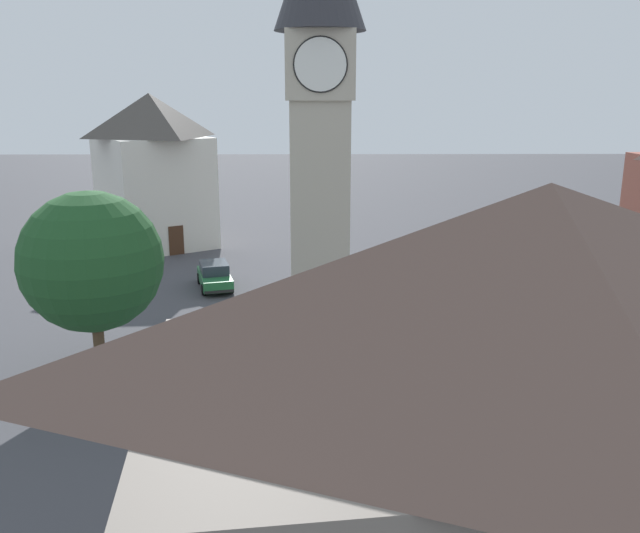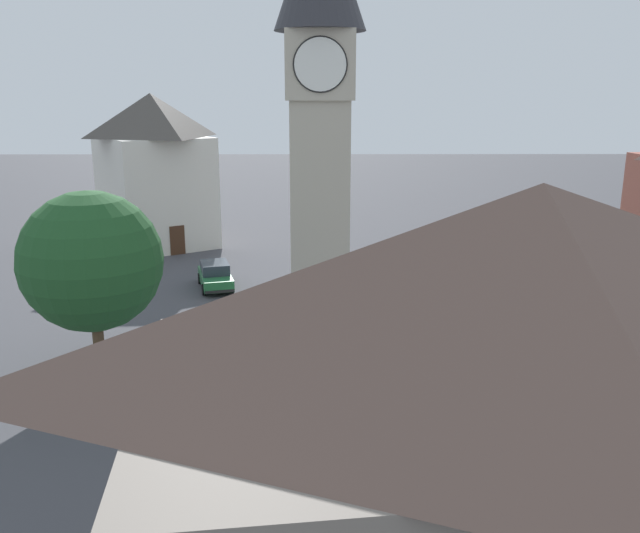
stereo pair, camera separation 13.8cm
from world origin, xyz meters
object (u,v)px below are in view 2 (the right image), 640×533
at_px(clock_tower, 320,86).
at_px(car_silver_kerb, 530,292).
at_px(building_terrace_right, 514,525).
at_px(tree, 91,262).
at_px(building_corner_back, 154,169).
at_px(car_blue_kerb, 223,380).
at_px(car_white_side, 426,282).
at_px(car_red_corner, 215,275).
at_px(pedestrian, 435,333).

distance_m(clock_tower, car_silver_kerb, 16.15).
height_order(car_silver_kerb, building_terrace_right, building_terrace_right).
relative_size(tree, building_corner_back, 0.68).
bearing_deg(car_blue_kerb, car_silver_kerb, 37.02).
bearing_deg(car_white_side, tree, -142.40).
bearing_deg(car_red_corner, building_corner_back, 117.22).
xyz_separation_m(pedestrian, building_corner_back, (-17.25, 22.41, 4.74)).
bearing_deg(car_blue_kerb, building_terrace_right, -66.50).
height_order(car_silver_kerb, tree, tree).
bearing_deg(building_corner_back, car_silver_kerb, -32.87).
distance_m(car_silver_kerb, building_corner_back, 28.64).
distance_m(building_terrace_right, building_corner_back, 43.83).
relative_size(car_silver_kerb, building_terrace_right, 0.39).
distance_m(car_silver_kerb, car_red_corner, 17.93).
bearing_deg(building_terrace_right, pedestrian, 82.88).
relative_size(clock_tower, building_terrace_right, 1.73).
height_order(pedestrian, building_corner_back, building_corner_back).
relative_size(car_blue_kerb, car_silver_kerb, 0.97).
distance_m(car_red_corner, tree, 13.85).
height_order(car_white_side, building_terrace_right, building_terrace_right).
xyz_separation_m(car_red_corner, tree, (-2.70, -12.94, 4.11)).
bearing_deg(building_corner_back, building_terrace_right, -70.13).
bearing_deg(pedestrian, car_white_side, 82.97).
distance_m(pedestrian, building_corner_back, 28.68).
bearing_deg(car_white_side, car_silver_kerb, -21.12).
xyz_separation_m(car_red_corner, building_corner_back, (-6.10, 11.85, 4.99)).
height_order(car_silver_kerb, pedestrian, pedestrian).
xyz_separation_m(car_silver_kerb, pedestrian, (-6.44, -7.11, 0.25)).
height_order(car_red_corner, building_corner_back, building_corner_back).
height_order(building_terrace_right, building_corner_back, building_corner_back).
bearing_deg(clock_tower, building_corner_back, 122.57).
distance_m(clock_tower, building_terrace_right, 23.08).
bearing_deg(clock_tower, building_terrace_right, -83.17).
distance_m(clock_tower, pedestrian, 12.04).
xyz_separation_m(clock_tower, pedestrian, (4.99, -3.22, -10.48)).
xyz_separation_m(car_blue_kerb, pedestrian, (8.66, 4.28, 0.25)).
height_order(car_blue_kerb, tree, tree).
height_order(tree, building_corner_back, building_corner_back).
bearing_deg(building_terrace_right, building_corner_back, 109.87).
distance_m(pedestrian, building_terrace_right, 19.38).
distance_m(car_silver_kerb, tree, 22.77).
distance_m(car_red_corner, building_corner_back, 14.23).
height_order(clock_tower, building_corner_back, clock_tower).
distance_m(car_blue_kerb, building_corner_back, 28.48).
bearing_deg(car_silver_kerb, car_white_side, 158.88).
height_order(car_blue_kerb, car_red_corner, same).
bearing_deg(car_white_side, building_terrace_right, -97.09).
relative_size(clock_tower, building_corner_back, 1.75).
xyz_separation_m(car_silver_kerb, tree, (-20.29, -9.49, 4.11)).
xyz_separation_m(car_silver_kerb, building_terrace_right, (-8.79, -25.91, 4.34)).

